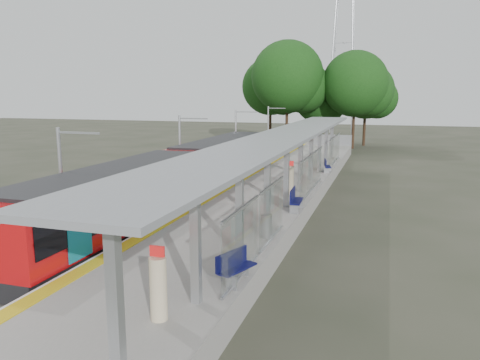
# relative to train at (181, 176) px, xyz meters

# --- Properties ---
(ground) EXTENTS (200.00, 200.00, 0.00)m
(ground) POSITION_rel_train_xyz_m (4.50, -15.16, -2.05)
(ground) COLOR #474438
(ground) RESTS_ON ground
(trackbed) EXTENTS (3.00, 70.00, 0.24)m
(trackbed) POSITION_rel_train_xyz_m (-0.00, 4.84, -1.93)
(trackbed) COLOR #59544C
(trackbed) RESTS_ON ground
(platform) EXTENTS (6.00, 50.00, 1.00)m
(platform) POSITION_rel_train_xyz_m (4.50, 4.84, -1.55)
(platform) COLOR gray
(platform) RESTS_ON ground
(tactile_strip) EXTENTS (0.60, 50.00, 0.02)m
(tactile_strip) POSITION_rel_train_xyz_m (1.95, 4.84, -1.04)
(tactile_strip) COLOR yellow
(tactile_strip) RESTS_ON platform
(end_fence) EXTENTS (6.00, 0.10, 1.20)m
(end_fence) POSITION_rel_train_xyz_m (4.50, 29.79, -0.45)
(end_fence) COLOR #9EA0A5
(end_fence) RESTS_ON platform
(train) EXTENTS (2.74, 27.60, 3.62)m
(train) POSITION_rel_train_xyz_m (0.00, 0.00, 0.00)
(train) COLOR black
(train) RESTS_ON ground
(canopy) EXTENTS (3.27, 38.00, 3.66)m
(canopy) POSITION_rel_train_xyz_m (6.11, 1.02, 2.15)
(canopy) COLOR #9EA0A5
(canopy) RESTS_ON platform
(pylon) EXTENTS (8.00, 4.00, 38.00)m
(pylon) POSITION_rel_train_xyz_m (3.50, 57.84, 16.95)
(pylon) COLOR #9EA0A5
(pylon) RESTS_ON ground
(tree_cluster) EXTENTS (20.42, 14.16, 13.40)m
(tree_cluster) POSITION_rel_train_xyz_m (1.98, 36.95, 5.86)
(tree_cluster) COLOR #382316
(tree_cluster) RESTS_ON ground
(catenary_masts) EXTENTS (2.08, 48.16, 5.40)m
(catenary_masts) POSITION_rel_train_xyz_m (-1.72, 3.84, 0.86)
(catenary_masts) COLOR #9EA0A5
(catenary_masts) RESTS_ON ground
(bench_near) EXTENTS (0.95, 1.54, 1.01)m
(bench_near) POSITION_rel_train_xyz_m (7.07, -11.46, -0.52)
(bench_near) COLOR #0F104C
(bench_near) RESTS_ON platform
(bench_mid) EXTENTS (0.59, 1.66, 1.11)m
(bench_mid) POSITION_rel_train_xyz_m (7.10, -1.89, -0.47)
(bench_mid) COLOR #0F104C
(bench_mid) RESTS_ON platform
(bench_far) EXTENTS (0.71, 1.46, 0.96)m
(bench_far) POSITION_rel_train_xyz_m (7.12, 10.53, -0.55)
(bench_far) COLOR #0F104C
(bench_far) RESTS_ON platform
(info_pillar_near) EXTENTS (0.45, 0.45, 2.00)m
(info_pillar_near) POSITION_rel_train_xyz_m (5.97, -14.40, -0.19)
(info_pillar_near) COLOR #C9B792
(info_pillar_near) RESTS_ON platform
(info_pillar_far) EXTENTS (0.44, 0.44, 1.96)m
(info_pillar_far) POSITION_rel_train_xyz_m (6.08, 1.90, -0.20)
(info_pillar_far) COLOR #C9B792
(info_pillar_far) RESTS_ON platform
(litter_bin) EXTENTS (0.61, 0.61, 0.97)m
(litter_bin) POSITION_rel_train_xyz_m (6.86, -6.70, -0.57)
(litter_bin) COLOR #9EA0A5
(litter_bin) RESTS_ON platform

